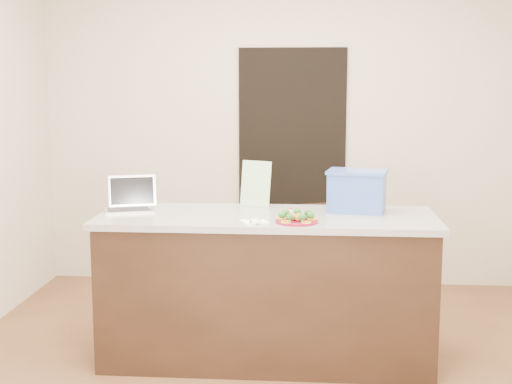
# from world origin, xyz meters

# --- Properties ---
(ground) EXTENTS (4.00, 4.00, 0.00)m
(ground) POSITION_xyz_m (0.00, 0.00, 0.00)
(ground) COLOR brown
(ground) RESTS_ON ground
(room_shell) EXTENTS (4.00, 4.00, 4.00)m
(room_shell) POSITION_xyz_m (0.00, 0.00, 1.62)
(room_shell) COLOR white
(room_shell) RESTS_ON ground
(doorway) EXTENTS (0.90, 0.02, 2.00)m
(doorway) POSITION_xyz_m (0.10, 1.98, 1.00)
(doorway) COLOR black
(doorway) RESTS_ON ground
(island) EXTENTS (2.06, 0.76, 0.92)m
(island) POSITION_xyz_m (0.00, 0.25, 0.46)
(island) COLOR black
(island) RESTS_ON ground
(plate) EXTENTS (0.25, 0.25, 0.02)m
(plate) POSITION_xyz_m (0.19, 0.02, 0.93)
(plate) COLOR maroon
(plate) RESTS_ON island
(meatballs) EXTENTS (0.09, 0.10, 0.04)m
(meatballs) POSITION_xyz_m (0.19, 0.02, 0.95)
(meatballs) COLOR olive
(meatballs) RESTS_ON plate
(broccoli) EXTENTS (0.21, 0.20, 0.04)m
(broccoli) POSITION_xyz_m (0.19, 0.02, 0.97)
(broccoli) COLOR #174B14
(broccoli) RESTS_ON plate
(pepper_rings) EXTENTS (0.24, 0.23, 0.01)m
(pepper_rings) POSITION_xyz_m (0.19, 0.02, 0.94)
(pepper_rings) COLOR gold
(pepper_rings) RESTS_ON plate
(napkin) EXTENTS (0.18, 0.18, 0.01)m
(napkin) POSITION_xyz_m (-0.06, 0.02, 0.92)
(napkin) COLOR white
(napkin) RESTS_ON island
(fork) EXTENTS (0.03, 0.14, 0.00)m
(fork) POSITION_xyz_m (-0.08, 0.03, 0.93)
(fork) COLOR #B9BABE
(fork) RESTS_ON napkin
(knife) EXTENTS (0.03, 0.18, 0.01)m
(knife) POSITION_xyz_m (-0.03, 0.01, 0.93)
(knife) COLOR white
(knife) RESTS_ON napkin
(yogurt_bottle) EXTENTS (0.03, 0.03, 0.06)m
(yogurt_bottle) POSITION_xyz_m (0.15, 0.16, 0.95)
(yogurt_bottle) COLOR white
(yogurt_bottle) RESTS_ON island
(laptop) EXTENTS (0.35, 0.32, 0.21)m
(laptop) POSITION_xyz_m (-0.88, 0.35, 0.98)
(laptop) COLOR silver
(laptop) RESTS_ON island
(leaflet) EXTENTS (0.21, 0.12, 0.30)m
(leaflet) POSITION_xyz_m (-0.09, 0.53, 1.07)
(leaflet) COLOR white
(leaflet) RESTS_ON island
(blue_box) EXTENTS (0.40, 0.32, 0.26)m
(blue_box) POSITION_xyz_m (0.55, 0.41, 1.05)
(blue_box) COLOR #3157B3
(blue_box) RESTS_ON island
(chair) EXTENTS (0.49, 0.51, 0.85)m
(chair) POSITION_xyz_m (0.21, 0.96, 0.48)
(chair) COLOR #32190F
(chair) RESTS_ON ground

